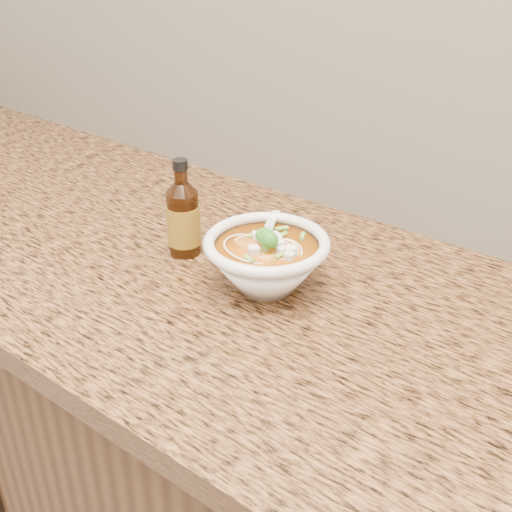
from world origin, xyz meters
The scene contains 3 objects.
counter_slab centered at (0.00, 1.68, 0.88)m, with size 4.00×0.68×0.04m, color brown.
soup_bowl centered at (-0.13, 1.67, 0.94)m, with size 0.19×0.20×0.11m.
hot_sauce_bottle centered at (-0.30, 1.68, 0.96)m, with size 0.06×0.06×0.17m.
Camera 1 is at (0.37, 1.00, 1.43)m, focal length 45.00 mm.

